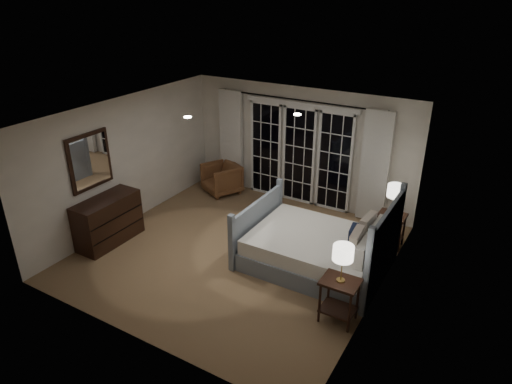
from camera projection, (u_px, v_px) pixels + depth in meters
The scene contains 20 objects.
floor at pixel (237, 252), 8.15m from camera, with size 5.00×5.00×0.00m, color #886149.
ceiling at pixel (234, 116), 7.10m from camera, with size 5.00×5.00×0.00m, color white.
wall_left at pixel (126, 162), 8.77m from camera, with size 0.02×5.00×2.50m, color beige.
wall_right at pixel (384, 225), 6.47m from camera, with size 0.02×5.00×2.50m, color beige.
wall_back at pixel (300, 146), 9.58m from camera, with size 5.00×0.02×2.50m, color beige.
wall_front at pixel (127, 260), 5.66m from camera, with size 5.00×0.02×2.50m, color beige.
french_doors at pixel (299, 154), 9.61m from camera, with size 2.50×0.04×2.20m.
curtain_rod at pixel (300, 100), 9.08m from camera, with size 0.03×0.03×3.50m, color black.
curtain_left at pixel (231, 140), 10.28m from camera, with size 0.55×0.10×2.25m, color silver.
curtain_right at pixel (375, 167), 8.77m from camera, with size 0.55×0.10×2.25m, color silver.
downlight_a at pixel (297, 114), 7.20m from camera, with size 0.12×0.12×0.01m, color white.
downlight_b at pixel (188, 117), 7.06m from camera, with size 0.12×0.12×0.01m, color white.
bed at pixel (319, 249), 7.62m from camera, with size 2.31×1.66×1.35m.
nightstand_left at pixel (339, 294), 6.34m from camera, with size 0.52×0.42×0.67m.
nightstand_right at pixel (391, 225), 8.20m from camera, with size 0.48×0.39×0.63m.
lamp_left at pixel (343, 253), 6.06m from camera, with size 0.29×0.29×0.55m.
lamp_right at pixel (396, 191), 7.92m from camera, with size 0.30×0.30×0.57m.
armchair at pixel (222, 179), 10.33m from camera, with size 0.73×0.75×0.68m, color brown.
dresser at pixel (108, 220), 8.31m from camera, with size 0.53×1.24×0.88m.
mirror at pixel (90, 161), 7.95m from camera, with size 0.05×0.85×1.00m.
Camera 1 is at (3.81, -5.81, 4.40)m, focal length 32.00 mm.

